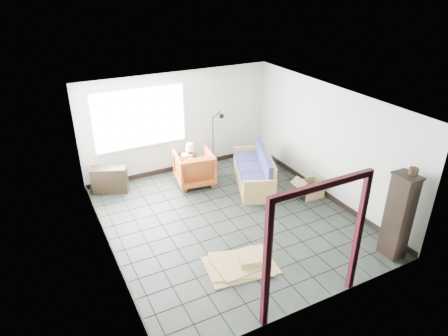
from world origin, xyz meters
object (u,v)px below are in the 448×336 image
armchair (194,166)px  tall_shelf (399,215)px  side_table (188,159)px  futon_sofa (256,172)px

armchair → tall_shelf: tall_shelf is taller
side_table → tall_shelf: size_ratio=0.35×
futon_sofa → tall_shelf: 3.64m
armchair → side_table: armchair is taller
futon_sofa → armchair: bearing=173.1°
side_table → tall_shelf: tall_shelf is taller
side_table → tall_shelf: bearing=-66.3°
armchair → tall_shelf: bearing=124.9°
side_table → tall_shelf: (2.09, -4.78, 0.43)m
futon_sofa → armchair: 1.52m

